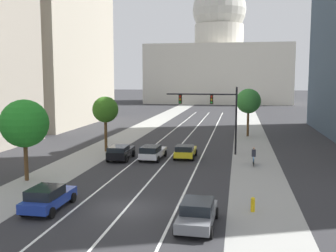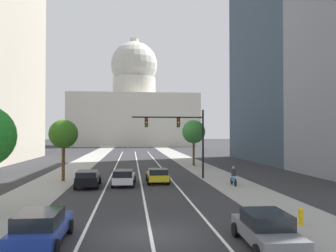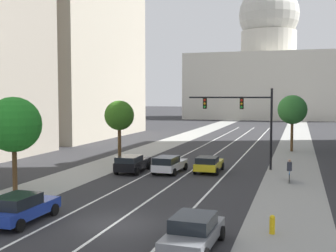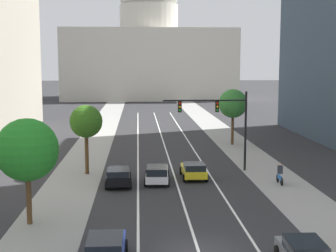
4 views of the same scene
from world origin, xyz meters
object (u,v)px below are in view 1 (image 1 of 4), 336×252
object	(u,v)px
car_black	(121,152)
car_yellow	(185,151)
car_gray	(197,213)
fire_hydrant	(253,204)
car_blue	(48,197)
capitol_building	(219,60)
cyclist	(254,157)
street_tree_mid_left	(105,110)
street_tree_near_left	(24,124)
street_tree_far_right	(248,101)
car_white	(152,152)
traffic_signal_mast	(215,108)

from	to	relation	value
car_black	car_yellow	bearing A→B (deg)	-74.75
car_gray	fire_hydrant	world-z (taller)	car_gray
car_blue	car_yellow	size ratio (longest dim) A/B	1.08
capitol_building	cyclist	distance (m)	95.58
street_tree_mid_left	street_tree_near_left	size ratio (longest dim) A/B	0.94
car_black	street_tree_far_right	size ratio (longest dim) A/B	0.69
car_white	traffic_signal_mast	size ratio (longest dim) A/B	0.61
car_yellow	car_black	xyz separation A→B (m)	(-6.18, -1.87, 0.06)
traffic_signal_mast	fire_hydrant	world-z (taller)	traffic_signal_mast
car_gray	car_black	size ratio (longest dim) A/B	1.00
capitol_building	cyclist	size ratio (longest dim) A/B	25.88
car_yellow	street_tree_mid_left	xyz separation A→B (m)	(-9.05, 2.21, 3.84)
car_blue	traffic_signal_mast	world-z (taller)	traffic_signal_mast
car_gray	street_tree_mid_left	size ratio (longest dim) A/B	0.75
car_gray	traffic_signal_mast	distance (m)	21.62
car_white	street_tree_near_left	bearing A→B (deg)	142.97
fire_hydrant	street_tree_far_right	world-z (taller)	street_tree_far_right
traffic_signal_mast	street_tree_mid_left	world-z (taller)	traffic_signal_mast
car_gray	traffic_signal_mast	world-z (taller)	traffic_signal_mast
fire_hydrant	street_tree_mid_left	world-z (taller)	street_tree_mid_left
car_blue	fire_hydrant	size ratio (longest dim) A/B	4.85
car_black	cyclist	xyz separation A→B (m)	(12.80, -0.47, 0.06)
car_black	fire_hydrant	size ratio (longest dim) A/B	4.94
car_yellow	traffic_signal_mast	world-z (taller)	traffic_signal_mast
car_yellow	cyclist	distance (m)	7.02
car_white	car_black	world-z (taller)	car_black
cyclist	car_blue	bearing A→B (deg)	138.30
street_tree_near_left	car_black	bearing A→B (deg)	61.23
car_white	cyclist	world-z (taller)	cyclist
street_tree_near_left	car_yellow	bearing A→B (deg)	44.38
car_white	traffic_signal_mast	bearing A→B (deg)	-52.25
car_blue	cyclist	distance (m)	19.61
traffic_signal_mast	cyclist	size ratio (longest dim) A/B	4.33
capitol_building	street_tree_near_left	size ratio (longest dim) A/B	6.97
car_gray	car_black	distance (m)	18.96
street_tree_near_left	car_gray	bearing A→B (deg)	-27.84
traffic_signal_mast	car_gray	bearing A→B (deg)	-88.90
car_black	street_tree_far_right	xyz separation A→B (m)	(12.65, 18.38, 4.05)
car_blue	car_yellow	xyz separation A→B (m)	(6.19, 17.19, -0.05)
street_tree_near_left	street_tree_far_right	xyz separation A→B (m)	(17.60, 27.41, 0.33)
car_gray	street_tree_mid_left	bearing A→B (deg)	32.51
car_white	car_black	bearing A→B (deg)	104.12
car_white	car_black	xyz separation A→B (m)	(-3.07, -0.62, 0.02)
capitol_building	car_white	bearing A→B (deg)	-90.96
street_tree_mid_left	car_black	bearing A→B (deg)	-54.85
car_white	street_tree_far_right	xyz separation A→B (m)	(9.57, 17.77, 4.07)
capitol_building	cyclist	bearing A→B (deg)	-85.05
street_tree_mid_left	street_tree_near_left	bearing A→B (deg)	-99.03
car_yellow	traffic_signal_mast	size ratio (longest dim) A/B	0.55
car_gray	car_blue	xyz separation A→B (m)	(-9.28, 1.22, 0.02)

